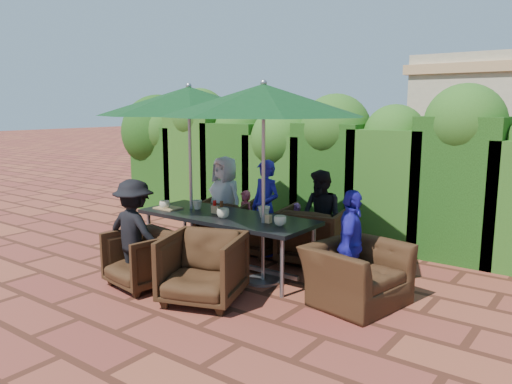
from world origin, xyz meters
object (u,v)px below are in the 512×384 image
Objects in this scene: chair_far_mid at (260,230)px; chair_end_right at (357,264)px; dining_table at (226,221)px; chair_near_right at (203,265)px; umbrella_left at (189,102)px; chair_far_left at (226,220)px; chair_far_right at (313,233)px; umbrella_right at (264,101)px; chair_near_left at (142,256)px.

chair_far_mid is 0.71× the size of chair_end_right.
dining_table is 1.11m from chair_near_right.
chair_near_right is (1.13, -1.00, -1.79)m from umbrella_left.
chair_far_left is 0.94× the size of chair_near_right.
chair_far_right is at bearing 60.17° from chair_end_right.
umbrella_right is 2.43× the size of chair_end_right.
chair_far_right reaches higher than chair_near_left.
chair_end_right is at bearing 127.70° from chair_far_right.
umbrella_left is 2.34m from chair_near_right.
chair_far_right is (1.55, 0.02, 0.04)m from chair_far_left.
chair_far_mid is at bearing 76.77° from chair_end_right.
chair_end_right is (1.39, 0.98, 0.02)m from chair_near_right.
chair_near_right is (1.27, -1.91, 0.03)m from chair_far_left.
chair_end_right is at bearing -0.48° from umbrella_left.
chair_far_left is (-1.43, 0.99, -1.82)m from umbrella_right.
umbrella_right is 2.85× the size of chair_far_right.
chair_end_right is (1.10, -0.95, 0.01)m from chair_far_right.
umbrella_left is at bearing 79.70° from chair_far_left.
umbrella_left reaches higher than chair_end_right.
chair_far_left is 2.02m from chair_near_left.
dining_table is 1.18m from chair_near_left.
umbrella_right is 3.44× the size of chair_far_mid.
umbrella_left reaches higher than chair_far_left.
chair_far_left is 0.68m from chair_far_mid.
umbrella_left is 1.00× the size of umbrella_right.
chair_far_mid is 0.85× the size of chair_near_right.
chair_near_left is at bearing 47.78° from chair_far_right.
dining_table is at bearing 40.23° from chair_far_right.
umbrella_right reaches higher than chair_far_right.
chair_far_left is (-0.14, 0.91, -1.82)m from umbrella_left.
chair_near_right is (-0.16, -0.92, -1.79)m from umbrella_right.
chair_near_right is at bearing -41.61° from umbrella_left.
chair_near_left is at bearing 125.73° from chair_end_right.
umbrella_right is at bearing 59.76° from chair_near_right.
chair_far_right is (0.12, 1.02, -1.78)m from umbrella_right.
umbrella_left is at bearing 62.18° from chair_far_mid.
umbrella_left reaches higher than dining_table.
chair_near_left is at bearing -112.72° from dining_table.
dining_table is 0.95m from chair_far_mid.
chair_far_right is 1.02× the size of chair_near_right.
chair_end_right reaches higher than chair_near_left.
chair_far_right is at bearing 67.90° from chair_near_left.
chair_far_right is 0.85× the size of chair_end_right.
chair_end_right is (2.51, -0.02, -1.77)m from umbrella_left.
chair_far_right is at bearing 61.65° from chair_near_right.
dining_table is 0.98× the size of umbrella_right.
chair_far_left is at bearing 81.72° from chair_end_right.
umbrella_left is at bearing 118.35° from chair_near_right.
chair_near_left is 0.73× the size of chair_end_right.
dining_table is at bearing 174.59° from umbrella_right.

